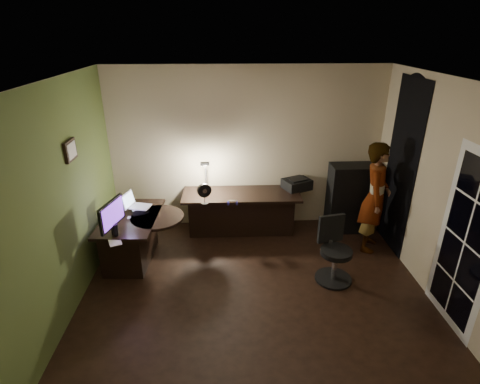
{
  "coord_description": "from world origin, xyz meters",
  "views": [
    {
      "loc": [
        -0.37,
        -3.94,
        3.2
      ],
      "look_at": [
        -0.15,
        1.05,
        1.0
      ],
      "focal_mm": 28.0,
      "sensor_mm": 36.0,
      "label": 1
    }
  ],
  "objects_px": {
    "cabinet": "(352,198)",
    "person": "(375,198)",
    "office_chair": "(336,252)",
    "desk_left": "(133,238)",
    "monitor": "(112,224)",
    "desk_right": "(241,213)"
  },
  "relations": [
    {
      "from": "cabinet",
      "to": "person",
      "type": "xyz_separation_m",
      "value": [
        0.14,
        -0.58,
        0.27
      ]
    },
    {
      "from": "cabinet",
      "to": "office_chair",
      "type": "height_order",
      "value": "cabinet"
    },
    {
      "from": "desk_left",
      "to": "cabinet",
      "type": "relative_size",
      "value": 1.06
    },
    {
      "from": "desk_left",
      "to": "person",
      "type": "relative_size",
      "value": 0.72
    },
    {
      "from": "desk_left",
      "to": "person",
      "type": "bearing_deg",
      "value": 5.96
    },
    {
      "from": "desk_left",
      "to": "monitor",
      "type": "xyz_separation_m",
      "value": [
        -0.11,
        -0.5,
        0.52
      ]
    },
    {
      "from": "desk_right",
      "to": "monitor",
      "type": "distance_m",
      "value": 2.2
    },
    {
      "from": "desk_left",
      "to": "desk_right",
      "type": "bearing_deg",
      "value": 27.48
    },
    {
      "from": "office_chair",
      "to": "person",
      "type": "relative_size",
      "value": 0.52
    },
    {
      "from": "monitor",
      "to": "person",
      "type": "bearing_deg",
      "value": 25.27
    },
    {
      "from": "cabinet",
      "to": "monitor",
      "type": "relative_size",
      "value": 2.13
    },
    {
      "from": "monitor",
      "to": "office_chair",
      "type": "relative_size",
      "value": 0.61
    },
    {
      "from": "cabinet",
      "to": "person",
      "type": "height_order",
      "value": "person"
    },
    {
      "from": "monitor",
      "to": "person",
      "type": "relative_size",
      "value": 0.32
    },
    {
      "from": "desk_right",
      "to": "monitor",
      "type": "height_order",
      "value": "monitor"
    },
    {
      "from": "desk_right",
      "to": "person",
      "type": "xyz_separation_m",
      "value": [
        1.99,
        -0.55,
        0.5
      ]
    },
    {
      "from": "desk_left",
      "to": "person",
      "type": "xyz_separation_m",
      "value": [
        3.62,
        0.19,
        0.5
      ]
    },
    {
      "from": "monitor",
      "to": "office_chair",
      "type": "height_order",
      "value": "monitor"
    },
    {
      "from": "desk_left",
      "to": "office_chair",
      "type": "distance_m",
      "value": 2.91
    },
    {
      "from": "desk_right",
      "to": "office_chair",
      "type": "distance_m",
      "value": 1.83
    },
    {
      "from": "desk_left",
      "to": "monitor",
      "type": "relative_size",
      "value": 2.25
    },
    {
      "from": "desk_left",
      "to": "monitor",
      "type": "height_order",
      "value": "monitor"
    }
  ]
}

